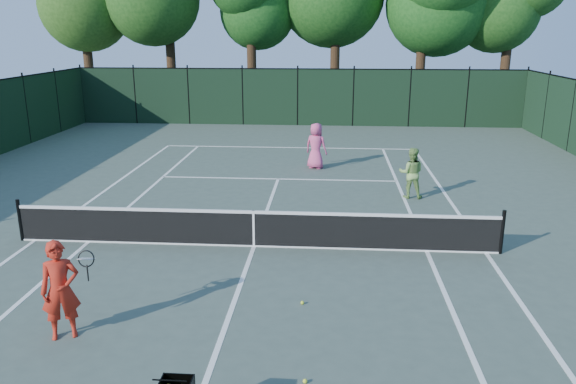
# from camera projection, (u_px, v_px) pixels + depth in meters

# --- Properties ---
(ground) EXTENTS (90.00, 90.00, 0.00)m
(ground) POSITION_uv_depth(u_px,v_px,m) (254.00, 247.00, 13.54)
(ground) COLOR #435147
(ground) RESTS_ON ground
(sideline_doubles_left) EXTENTS (0.10, 23.77, 0.01)m
(sideline_doubles_left) POSITION_uv_depth(u_px,v_px,m) (35.00, 240.00, 13.93)
(sideline_doubles_left) COLOR white
(sideline_doubles_left) RESTS_ON ground
(sideline_doubles_right) EXTENTS (0.10, 23.77, 0.01)m
(sideline_doubles_right) POSITION_uv_depth(u_px,v_px,m) (486.00, 253.00, 13.14)
(sideline_doubles_right) COLOR white
(sideline_doubles_right) RESTS_ON ground
(sideline_singles_left) EXTENTS (0.10, 23.77, 0.01)m
(sideline_singles_left) POSITION_uv_depth(u_px,v_px,m) (89.00, 242.00, 13.83)
(sideline_singles_left) COLOR white
(sideline_singles_left) RESTS_ON ground
(sideline_singles_right) EXTENTS (0.10, 23.77, 0.01)m
(sideline_singles_right) POSITION_uv_depth(u_px,v_px,m) (427.00, 251.00, 13.24)
(sideline_singles_right) COLOR white
(sideline_singles_right) RESTS_ON ground
(baseline_far) EXTENTS (10.97, 0.10, 0.01)m
(baseline_far) POSITION_uv_depth(u_px,v_px,m) (289.00, 147.00, 24.92)
(baseline_far) COLOR white
(baseline_far) RESTS_ON ground
(service_line_far) EXTENTS (8.23, 0.10, 0.01)m
(service_line_far) POSITION_uv_depth(u_px,v_px,m) (278.00, 179.00, 19.67)
(service_line_far) COLOR white
(service_line_far) RESTS_ON ground
(center_service_line) EXTENTS (0.10, 12.80, 0.01)m
(center_service_line) POSITION_uv_depth(u_px,v_px,m) (254.00, 246.00, 13.53)
(center_service_line) COLOR white
(center_service_line) RESTS_ON ground
(tennis_net) EXTENTS (11.69, 0.09, 1.06)m
(tennis_net) POSITION_uv_depth(u_px,v_px,m) (254.00, 228.00, 13.40)
(tennis_net) COLOR black
(tennis_net) RESTS_ON ground
(fence_far) EXTENTS (24.00, 0.05, 3.00)m
(fence_far) POSITION_uv_depth(u_px,v_px,m) (298.00, 98.00, 30.36)
(fence_far) COLOR black
(fence_far) RESTS_ON ground
(coach) EXTENTS (0.78, 0.88, 1.72)m
(coach) POSITION_uv_depth(u_px,v_px,m) (60.00, 290.00, 9.35)
(coach) COLOR red
(coach) RESTS_ON ground
(player_pink) EXTENTS (0.99, 0.84, 1.71)m
(player_pink) POSITION_uv_depth(u_px,v_px,m) (316.00, 146.00, 20.98)
(player_pink) COLOR #D84C83
(player_pink) RESTS_ON ground
(player_green) EXTENTS (0.82, 0.67, 1.58)m
(player_green) POSITION_uv_depth(u_px,v_px,m) (411.00, 173.00, 17.29)
(player_green) COLOR #80AD56
(player_green) RESTS_ON ground
(loose_ball_near_cart) EXTENTS (0.07, 0.07, 0.07)m
(loose_ball_near_cart) POSITION_uv_depth(u_px,v_px,m) (305.00, 381.00, 8.29)
(loose_ball_near_cart) COLOR #E1F532
(loose_ball_near_cart) RESTS_ON ground
(loose_ball_midcourt) EXTENTS (0.07, 0.07, 0.07)m
(loose_ball_midcourt) POSITION_uv_depth(u_px,v_px,m) (302.00, 303.00, 10.68)
(loose_ball_midcourt) COLOR #D1E92F
(loose_ball_midcourt) RESTS_ON ground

